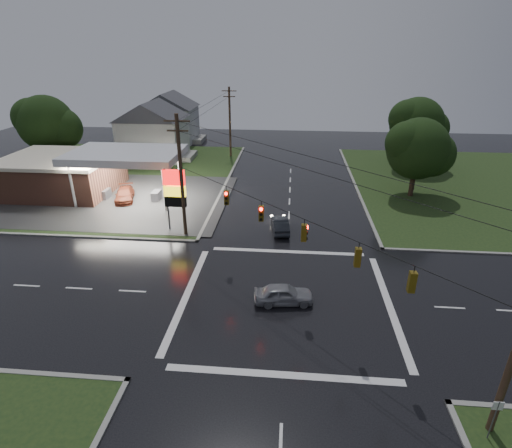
# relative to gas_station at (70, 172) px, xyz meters

# --- Properties ---
(ground) EXTENTS (120.00, 120.00, 0.00)m
(ground) POSITION_rel_gas_station_xyz_m (25.68, -19.70, -2.55)
(ground) COLOR black
(ground) RESTS_ON ground
(grass_nw) EXTENTS (36.00, 36.00, 0.08)m
(grass_nw) POSITION_rel_gas_station_xyz_m (-0.32, 6.30, -2.51)
(grass_nw) COLOR #1D3216
(grass_nw) RESTS_ON ground
(grass_ne) EXTENTS (36.00, 36.00, 0.08)m
(grass_ne) POSITION_rel_gas_station_xyz_m (51.68, 6.30, -2.51)
(grass_ne) COLOR #1D3216
(grass_ne) RESTS_ON ground
(gas_station) EXTENTS (26.20, 18.00, 5.60)m
(gas_station) POSITION_rel_gas_station_xyz_m (0.00, 0.00, 0.00)
(gas_station) COLOR #2D2D2D
(gas_station) RESTS_ON ground
(pylon_sign) EXTENTS (2.00, 0.35, 6.00)m
(pylon_sign) POSITION_rel_gas_station_xyz_m (15.18, -9.20, 1.46)
(pylon_sign) COLOR #59595E
(pylon_sign) RESTS_ON ground
(utility_pole_nw) EXTENTS (2.20, 0.32, 11.00)m
(utility_pole_nw) POSITION_rel_gas_station_xyz_m (16.18, -10.20, 3.17)
(utility_pole_nw) COLOR #382619
(utility_pole_nw) RESTS_ON ground
(utility_pole_n) EXTENTS (2.20, 0.32, 10.50)m
(utility_pole_n) POSITION_rel_gas_station_xyz_m (16.18, 18.30, 2.92)
(utility_pole_n) COLOR #382619
(utility_pole_n) RESTS_ON ground
(traffic_signals) EXTENTS (26.87, 26.87, 1.47)m
(traffic_signals) POSITION_rel_gas_station_xyz_m (25.69, -19.72, 3.93)
(traffic_signals) COLOR black
(traffic_signals) RESTS_ON ground
(house_near) EXTENTS (11.05, 8.48, 8.60)m
(house_near) POSITION_rel_gas_station_xyz_m (4.73, 16.30, 1.86)
(house_near) COLOR silver
(house_near) RESTS_ON ground
(house_far) EXTENTS (11.05, 8.48, 8.60)m
(house_far) POSITION_rel_gas_station_xyz_m (3.73, 28.30, 1.86)
(house_far) COLOR silver
(house_far) RESTS_ON ground
(tree_nw_behind) EXTENTS (8.93, 7.60, 10.00)m
(tree_nw_behind) POSITION_rel_gas_station_xyz_m (-8.17, 10.29, 3.63)
(tree_nw_behind) COLOR black
(tree_nw_behind) RESTS_ON ground
(tree_ne_near) EXTENTS (7.99, 6.80, 8.98)m
(tree_ne_near) POSITION_rel_gas_station_xyz_m (39.82, 2.29, 3.01)
(tree_ne_near) COLOR black
(tree_ne_near) RESTS_ON ground
(tree_ne_far) EXTENTS (8.46, 7.20, 9.80)m
(tree_ne_far) POSITION_rel_gas_station_xyz_m (42.83, 14.29, 3.63)
(tree_ne_far) COLOR black
(tree_ne_far) RESTS_ON ground
(car_north) EXTENTS (1.98, 4.23, 1.34)m
(car_north) POSITION_rel_gas_station_xyz_m (24.88, -8.63, -1.88)
(car_north) COLOR black
(car_north) RESTS_ON ground
(car_crossing) EXTENTS (4.18, 2.09, 1.37)m
(car_crossing) POSITION_rel_gas_station_xyz_m (25.51, -20.11, -1.86)
(car_crossing) COLOR gray
(car_crossing) RESTS_ON ground
(car_pump) EXTENTS (3.18, 5.06, 1.37)m
(car_pump) POSITION_rel_gas_station_xyz_m (7.08, -1.96, -1.86)
(car_pump) COLOR maroon
(car_pump) RESTS_ON ground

